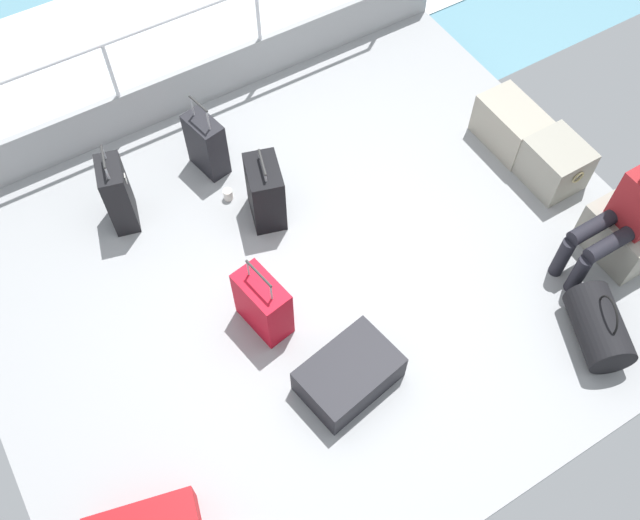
% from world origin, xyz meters
% --- Properties ---
extents(ground_plane, '(4.40, 5.20, 0.06)m').
position_xyz_m(ground_plane, '(0.00, 0.00, -0.03)').
color(ground_plane, '#939699').
extents(gunwale_port, '(0.06, 5.20, 0.45)m').
position_xyz_m(gunwale_port, '(-2.17, 0.00, 0.23)').
color(gunwale_port, '#939699').
rests_on(gunwale_port, ground_plane).
extents(railing_port, '(0.04, 4.20, 1.02)m').
position_xyz_m(railing_port, '(-2.17, 0.00, 0.78)').
color(railing_port, silver).
rests_on(railing_port, ground_plane).
extents(sea_wake, '(12.00, 12.00, 0.01)m').
position_xyz_m(sea_wake, '(-3.60, 0.00, -0.34)').
color(sea_wake, '#598C9E').
rests_on(sea_wake, ground_plane).
extents(cargo_crate_0, '(0.64, 0.38, 0.41)m').
position_xyz_m(cargo_crate_0, '(-0.30, 2.16, 0.20)').
color(cargo_crate_0, '#9E9989').
rests_on(cargo_crate_0, ground_plane).
extents(cargo_crate_1, '(0.52, 0.43, 0.41)m').
position_xyz_m(cargo_crate_1, '(0.24, 2.20, 0.21)').
color(cargo_crate_1, gray).
rests_on(cargo_crate_1, ground_plane).
extents(cargo_crate_2, '(0.61, 0.42, 0.41)m').
position_xyz_m(cargo_crate_2, '(1.08, 2.17, 0.21)').
color(cargo_crate_2, gray).
rests_on(cargo_crate_2, ground_plane).
extents(passenger_seated, '(0.34, 0.66, 1.11)m').
position_xyz_m(passenger_seated, '(1.08, 1.98, 0.59)').
color(passenger_seated, maroon).
rests_on(passenger_seated, ground_plane).
extents(suitcase_0, '(0.58, 0.76, 0.27)m').
position_xyz_m(suitcase_0, '(0.92, -0.30, 0.14)').
color(suitcase_0, black).
rests_on(suitcase_0, ground_plane).
extents(suitcase_1, '(0.38, 0.28, 0.79)m').
position_xyz_m(suitcase_1, '(-1.27, -1.10, 0.33)').
color(suitcase_1, black).
rests_on(suitcase_1, ground_plane).
extents(suitcase_2, '(0.46, 0.37, 0.67)m').
position_xyz_m(suitcase_2, '(-0.71, -0.07, 0.29)').
color(suitcase_2, black).
rests_on(suitcase_2, ground_plane).
extents(suitcase_3, '(0.39, 0.26, 0.77)m').
position_xyz_m(suitcase_3, '(-1.42, -0.25, 0.28)').
color(suitcase_3, black).
rests_on(suitcase_3, ground_plane).
extents(suitcase_5, '(0.46, 0.30, 0.70)m').
position_xyz_m(suitcase_5, '(0.17, -0.58, 0.26)').
color(suitcase_5, '#B70C1E').
rests_on(suitcase_5, ground_plane).
extents(duffel_bag, '(0.69, 0.55, 0.50)m').
position_xyz_m(duffel_bag, '(1.58, 1.45, 0.18)').
color(duffel_bag, black).
rests_on(duffel_bag, ground_plane).
extents(paper_cup, '(0.08, 0.08, 0.10)m').
position_xyz_m(paper_cup, '(-1.02, -0.28, 0.05)').
color(paper_cup, white).
rests_on(paper_cup, ground_plane).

